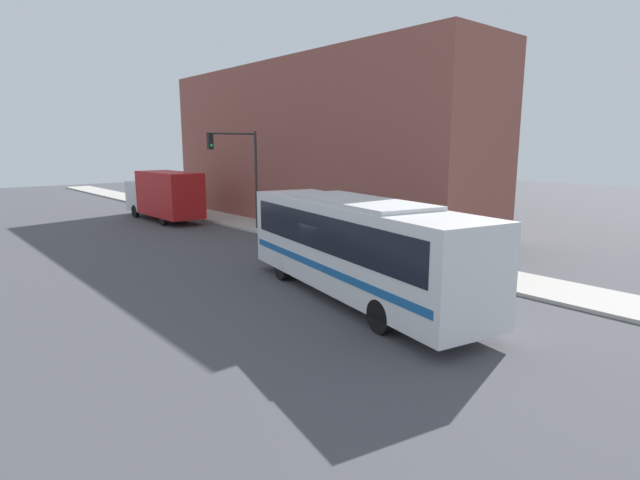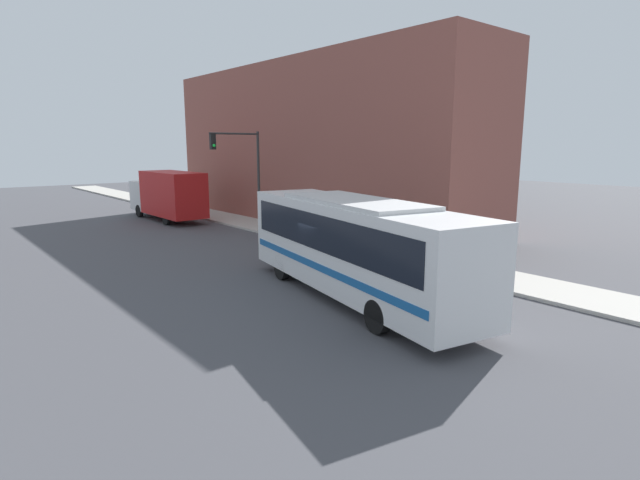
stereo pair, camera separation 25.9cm
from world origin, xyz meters
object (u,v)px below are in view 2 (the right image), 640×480
at_px(fire_hydrant, 376,248).
at_px(traffic_light_pole, 243,163).
at_px(city_bus, 354,242).
at_px(delivery_truck, 168,194).
at_px(pedestrian_near_corner, 366,228).
at_px(parking_meter, 319,224).

distance_m(fire_hydrant, traffic_light_pole, 10.79).
xyz_separation_m(city_bus, delivery_truck, (2.58, 21.48, -0.14)).
bearing_deg(delivery_truck, fire_hydrant, -81.79).
bearing_deg(pedestrian_near_corner, parking_meter, 124.07).
relative_size(delivery_truck, traffic_light_pole, 1.42).
xyz_separation_m(delivery_truck, traffic_light_pole, (1.63, -7.48, 2.28)).
xyz_separation_m(fire_hydrant, parking_meter, (0.00, 4.20, 0.61)).
relative_size(traffic_light_pole, parking_meter, 4.13).
relative_size(fire_hydrant, traffic_light_pole, 0.12).
distance_m(fire_hydrant, pedestrian_near_corner, 2.58).
bearing_deg(traffic_light_pole, parking_meter, -81.26).
xyz_separation_m(fire_hydrant, traffic_light_pole, (-0.91, 10.12, 3.63)).
distance_m(fire_hydrant, parking_meter, 4.24).
xyz_separation_m(delivery_truck, pedestrian_near_corner, (3.96, -15.51, -0.83)).
relative_size(traffic_light_pole, pedestrian_near_corner, 3.44).
height_order(city_bus, parking_meter, city_bus).
distance_m(delivery_truck, parking_meter, 13.66).
height_order(city_bus, pedestrian_near_corner, city_bus).
distance_m(city_bus, pedestrian_near_corner, 8.91).
height_order(delivery_truck, fire_hydrant, delivery_truck).
bearing_deg(fire_hydrant, parking_meter, 90.00).
bearing_deg(city_bus, pedestrian_near_corner, 53.69).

